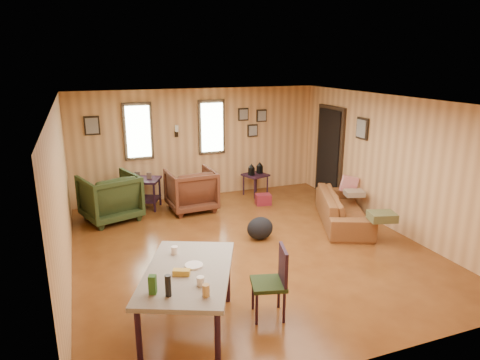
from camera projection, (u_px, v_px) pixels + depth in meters
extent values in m
cube|color=brown|center=(249.00, 247.00, 7.10)|extent=(5.50, 6.00, 0.02)
cube|color=#997C5B|center=(249.00, 100.00, 6.43)|extent=(5.50, 6.00, 0.02)
cube|color=tan|center=(198.00, 143.00, 9.47)|extent=(5.50, 0.02, 2.40)
cube|color=tan|center=(367.00, 257.00, 4.06)|extent=(5.50, 0.02, 2.40)
cube|color=tan|center=(61.00, 197.00, 5.83)|extent=(0.02, 6.00, 2.40)
cube|color=tan|center=(391.00, 163.00, 7.70)|extent=(0.02, 6.00, 2.40)
cube|color=black|center=(138.00, 131.00, 8.90)|extent=(0.60, 0.05, 1.20)
cube|color=#E0F2D1|center=(138.00, 132.00, 8.86)|extent=(0.48, 0.04, 1.06)
cube|color=black|center=(212.00, 127.00, 9.44)|extent=(0.60, 0.05, 1.20)
cube|color=#E0F2D1|center=(212.00, 127.00, 9.41)|extent=(0.48, 0.04, 1.06)
cube|color=black|center=(176.00, 134.00, 9.18)|extent=(0.07, 0.05, 0.12)
cylinder|color=silver|center=(177.00, 128.00, 9.09)|extent=(0.07, 0.07, 0.14)
cube|color=black|center=(330.00, 152.00, 9.50)|extent=(0.06, 1.00, 2.05)
cube|color=black|center=(328.00, 153.00, 9.48)|extent=(0.04, 0.82, 1.90)
cube|color=black|center=(243.00, 114.00, 9.63)|extent=(0.24, 0.04, 0.28)
cube|color=#9E998C|center=(244.00, 115.00, 9.60)|extent=(0.19, 0.02, 0.22)
cube|color=black|center=(262.00, 116.00, 9.80)|extent=(0.24, 0.04, 0.28)
cube|color=#9E998C|center=(262.00, 116.00, 9.77)|extent=(0.19, 0.02, 0.22)
cube|color=black|center=(253.00, 131.00, 9.81)|extent=(0.24, 0.04, 0.28)
cube|color=#9E998C|center=(253.00, 131.00, 9.78)|extent=(0.19, 0.02, 0.22)
cube|color=black|center=(92.00, 126.00, 8.55)|extent=(0.30, 0.04, 0.38)
cube|color=#9E998C|center=(92.00, 126.00, 8.52)|extent=(0.24, 0.02, 0.31)
cube|color=black|center=(362.00, 129.00, 8.32)|extent=(0.04, 0.34, 0.42)
cube|color=#9E998C|center=(361.00, 129.00, 8.31)|extent=(0.02, 0.27, 0.34)
imported|color=brown|center=(343.00, 204.00, 8.03)|extent=(1.31, 2.05, 0.78)
imported|color=#522918|center=(191.00, 188.00, 8.72)|extent=(0.96, 0.91, 0.94)
imported|color=#263417|center=(110.00, 195.00, 8.17)|extent=(1.20, 1.16, 0.99)
cube|color=black|center=(144.00, 180.00, 8.77)|extent=(0.79, 0.76, 0.04)
cube|color=black|center=(145.00, 199.00, 8.89)|extent=(0.72, 0.69, 0.03)
cylinder|color=black|center=(129.00, 197.00, 8.66)|extent=(0.06, 0.06, 0.60)
cylinder|color=black|center=(154.00, 198.00, 8.63)|extent=(0.06, 0.06, 0.60)
cylinder|color=black|center=(136.00, 191.00, 9.09)|extent=(0.06, 0.06, 0.60)
cylinder|color=black|center=(160.00, 191.00, 9.06)|extent=(0.06, 0.06, 0.60)
cube|color=brown|center=(137.00, 175.00, 8.76)|extent=(0.11, 0.07, 0.14)
cube|color=brown|center=(149.00, 176.00, 8.74)|extent=(0.10, 0.06, 0.13)
cube|color=black|center=(256.00, 175.00, 9.65)|extent=(0.61, 0.61, 0.04)
cylinder|color=black|center=(255.00, 189.00, 9.46)|extent=(0.04, 0.04, 0.48)
cylinder|color=black|center=(267.00, 185.00, 9.69)|extent=(0.04, 0.04, 0.48)
cylinder|color=black|center=(244.00, 185.00, 9.74)|extent=(0.04, 0.04, 0.48)
cylinder|color=black|center=(256.00, 182.00, 9.98)|extent=(0.04, 0.04, 0.48)
cube|color=black|center=(251.00, 171.00, 9.55)|extent=(0.13, 0.13, 0.17)
cone|color=black|center=(251.00, 166.00, 9.51)|extent=(0.18, 0.18, 0.10)
cube|color=black|center=(260.00, 170.00, 9.70)|extent=(0.13, 0.13, 0.17)
cone|color=black|center=(260.00, 164.00, 9.66)|extent=(0.18, 0.18, 0.10)
cube|color=maroon|center=(263.00, 199.00, 9.13)|extent=(0.35, 0.28, 0.23)
ellipsoid|color=black|center=(260.00, 228.00, 7.35)|extent=(0.55, 0.48, 0.40)
cube|color=brown|center=(382.00, 216.00, 7.08)|extent=(0.50, 0.44, 0.14)
cube|color=red|center=(349.00, 184.00, 8.59)|extent=(0.39, 0.19, 0.38)
cube|color=gray|center=(354.00, 193.00, 8.37)|extent=(0.42, 0.36, 0.11)
cube|color=gray|center=(188.00, 272.00, 4.68)|extent=(1.45, 1.76, 0.05)
cylinder|color=black|center=(139.00, 340.00, 4.17)|extent=(0.08, 0.08, 0.73)
cylinder|color=black|center=(218.00, 342.00, 4.14)|extent=(0.08, 0.08, 0.73)
cylinder|color=black|center=(167.00, 274.00, 5.44)|extent=(0.08, 0.08, 0.73)
cylinder|color=black|center=(228.00, 276.00, 5.41)|extent=(0.08, 0.08, 0.73)
cylinder|color=white|center=(201.00, 281.00, 4.36)|extent=(0.11, 0.11, 0.09)
cylinder|color=white|center=(175.00, 250.00, 5.07)|extent=(0.11, 0.11, 0.09)
cube|color=#2B5E21|center=(153.00, 285.00, 4.19)|extent=(0.09, 0.09, 0.19)
cylinder|color=black|center=(168.00, 286.00, 4.14)|extent=(0.08, 0.08, 0.22)
cylinder|color=tan|center=(206.00, 290.00, 4.16)|extent=(0.10, 0.10, 0.12)
cylinder|color=white|center=(194.00, 265.00, 4.77)|extent=(0.27, 0.27, 0.02)
cube|color=gold|center=(181.00, 272.00, 4.57)|extent=(0.20, 0.15, 0.06)
cube|color=#263417|center=(268.00, 284.00, 5.08)|extent=(0.49, 0.49, 0.05)
cube|color=black|center=(283.00, 265.00, 5.04)|extent=(0.13, 0.38, 0.44)
cylinder|color=black|center=(257.00, 308.00, 4.97)|extent=(0.04, 0.04, 0.42)
cylinder|color=black|center=(284.00, 307.00, 5.01)|extent=(0.04, 0.04, 0.42)
cylinder|color=black|center=(253.00, 294.00, 5.28)|extent=(0.04, 0.04, 0.42)
cylinder|color=black|center=(279.00, 292.00, 5.32)|extent=(0.04, 0.04, 0.42)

